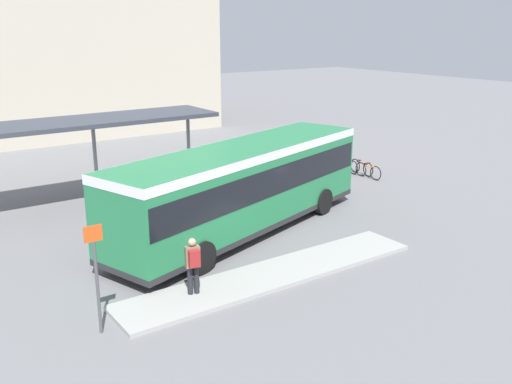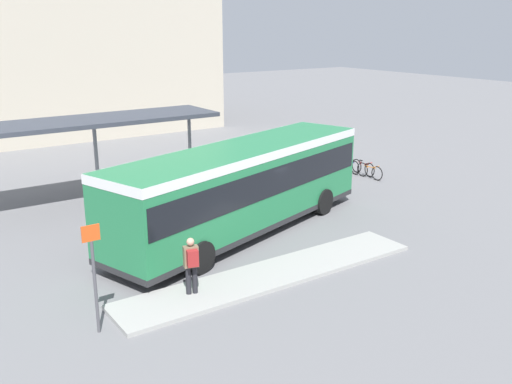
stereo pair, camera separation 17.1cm
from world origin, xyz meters
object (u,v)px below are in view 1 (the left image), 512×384
Objects in this scene: bicycle_red at (361,167)px; bicycle_blue at (348,165)px; platform_sign at (96,275)px; city_bus at (243,183)px; pedestrian_waiting at (193,263)px; bicycle_orange at (368,171)px.

bicycle_blue is at bearing -158.26° from bicycle_red.
platform_sign is (-16.31, -7.39, 1.20)m from bicycle_red.
platform_sign is (-16.07, -8.10, 1.20)m from bicycle_blue.
platform_sign is (-6.81, -3.89, -0.29)m from city_bus.
bicycle_red is 0.75m from bicycle_blue.
city_bus is at bearing 29.78° from platform_sign.
bicycle_blue is (13.29, 7.78, -0.70)m from pedestrian_waiting.
pedestrian_waiting is (-4.02, -3.57, -0.80)m from city_bus.
bicycle_orange is (13.28, 6.36, -0.70)m from pedestrian_waiting.
city_bus is 10.29m from bicycle_blue.
bicycle_red reaches higher than bicycle_orange.
platform_sign is at bearing -62.51° from bicycle_red.
pedestrian_waiting is at bearing -66.34° from bicycle_orange.
platform_sign is (-2.78, -0.32, 0.50)m from pedestrian_waiting.
city_bus is at bearing -75.18° from bicycle_orange.
bicycle_orange and bicycle_blue have the same top height.
city_bus is 4.20× the size of platform_sign.
bicycle_red is at bearing -48.00° from pedestrian_waiting.
city_bus is 7.04× the size of bicycle_orange.
bicycle_orange is 1.42m from bicycle_blue.
platform_sign is at bearing -69.35° from bicycle_orange.
pedestrian_waiting is at bearing 129.81° from bicycle_blue.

